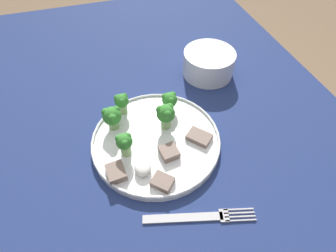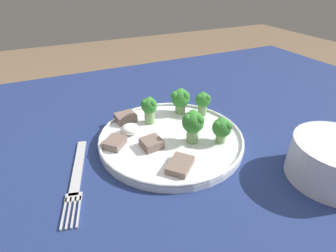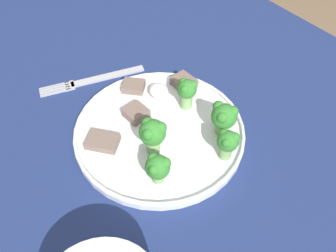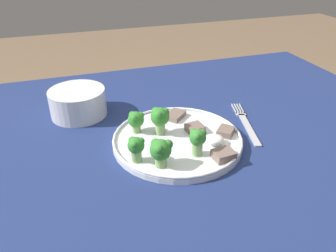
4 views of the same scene
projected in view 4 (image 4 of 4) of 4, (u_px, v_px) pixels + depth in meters
name	position (u px, v px, depth m)	size (l,w,h in m)	color
table	(157.00, 180.00, 0.75)	(1.34, 0.96, 0.73)	navy
dinner_plate	(177.00, 140.00, 0.71)	(0.28, 0.28, 0.02)	white
fork	(245.00, 123.00, 0.78)	(0.07, 0.20, 0.00)	#B2B2B7
cream_bowl	(78.00, 103.00, 0.81)	(0.14, 0.14, 0.07)	silver
broccoli_floret_near_rim_left	(136.00, 120.00, 0.72)	(0.04, 0.04, 0.05)	#7FA866
broccoli_floret_center_left	(136.00, 147.00, 0.62)	(0.03, 0.03, 0.05)	#7FA866
broccoli_floret_back_left	(160.00, 118.00, 0.70)	(0.04, 0.04, 0.06)	#7FA866
broccoli_floret_front_left	(161.00, 150.00, 0.61)	(0.04, 0.04, 0.06)	#7FA866
broccoli_floret_center_back	(198.00, 139.00, 0.64)	(0.03, 0.03, 0.06)	#7FA866
meat_slice_front_slice	(226.00, 131.00, 0.72)	(0.05, 0.05, 0.01)	#756056
meat_slice_middle_slice	(195.00, 128.00, 0.73)	(0.04, 0.04, 0.02)	#756056
meat_slice_rear_slice	(175.00, 115.00, 0.78)	(0.06, 0.06, 0.01)	#756056
meat_slice_edge_slice	(224.00, 155.00, 0.64)	(0.04, 0.04, 0.02)	#756056
sauce_dollop	(215.00, 140.00, 0.68)	(0.04, 0.03, 0.02)	white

